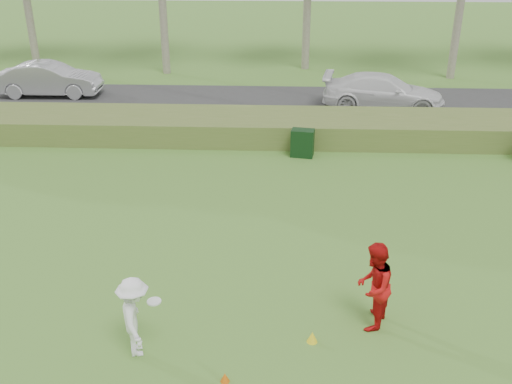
{
  "coord_description": "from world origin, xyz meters",
  "views": [
    {
      "loc": [
        0.6,
        -9.45,
        7.5
      ],
      "look_at": [
        0.0,
        4.0,
        1.3
      ],
      "focal_mm": 40.0,
      "sensor_mm": 36.0,
      "label": 1
    }
  ],
  "objects_px": {
    "player_red": "(374,286)",
    "utility_cabinet": "(302,143)",
    "car_mid": "(49,79)",
    "cone_orange": "(225,377)",
    "cone_yellow": "(312,337)",
    "player_white": "(135,317)",
    "car_right": "(383,92)"
  },
  "relations": [
    {
      "from": "player_white",
      "to": "cone_orange",
      "type": "bearing_deg",
      "value": -129.61
    },
    {
      "from": "player_white",
      "to": "utility_cabinet",
      "type": "bearing_deg",
      "value": -35.14
    },
    {
      "from": "player_white",
      "to": "cone_yellow",
      "type": "relative_size",
      "value": 7.0
    },
    {
      "from": "utility_cabinet",
      "to": "player_red",
      "type": "bearing_deg",
      "value": -73.77
    },
    {
      "from": "car_mid",
      "to": "car_right",
      "type": "xyz_separation_m",
      "value": [
        15.96,
        -1.62,
        -0.03
      ]
    },
    {
      "from": "player_white",
      "to": "car_right",
      "type": "distance_m",
      "value": 18.31
    },
    {
      "from": "utility_cabinet",
      "to": "car_right",
      "type": "distance_m",
      "value": 7.13
    },
    {
      "from": "player_white",
      "to": "car_mid",
      "type": "xyz_separation_m",
      "value": [
        -8.64,
        18.4,
        0.04
      ]
    },
    {
      "from": "utility_cabinet",
      "to": "car_right",
      "type": "relative_size",
      "value": 0.19
    },
    {
      "from": "player_red",
      "to": "utility_cabinet",
      "type": "relative_size",
      "value": 1.9
    },
    {
      "from": "player_white",
      "to": "car_mid",
      "type": "height_order",
      "value": "car_mid"
    },
    {
      "from": "car_mid",
      "to": "player_white",
      "type": "bearing_deg",
      "value": -156.28
    },
    {
      "from": "player_white",
      "to": "player_red",
      "type": "bearing_deg",
      "value": -94.49
    },
    {
      "from": "player_red",
      "to": "cone_orange",
      "type": "bearing_deg",
      "value": -36.64
    },
    {
      "from": "player_red",
      "to": "car_mid",
      "type": "bearing_deg",
      "value": -120.95
    },
    {
      "from": "car_mid",
      "to": "car_right",
      "type": "distance_m",
      "value": 16.04
    },
    {
      "from": "cone_yellow",
      "to": "car_right",
      "type": "distance_m",
      "value": 16.81
    },
    {
      "from": "player_white",
      "to": "car_right",
      "type": "bearing_deg",
      "value": -40.69
    },
    {
      "from": "cone_yellow",
      "to": "car_mid",
      "type": "height_order",
      "value": "car_mid"
    },
    {
      "from": "player_red",
      "to": "cone_orange",
      "type": "relative_size",
      "value": 10.16
    },
    {
      "from": "player_red",
      "to": "utility_cabinet",
      "type": "distance_m",
      "value": 9.81
    },
    {
      "from": "car_right",
      "to": "player_white",
      "type": "bearing_deg",
      "value": 165.87
    },
    {
      "from": "player_red",
      "to": "car_mid",
      "type": "xyz_separation_m",
      "value": [
        -13.28,
        17.36,
        -0.08
      ]
    },
    {
      "from": "cone_yellow",
      "to": "utility_cabinet",
      "type": "bearing_deg",
      "value": 89.49
    },
    {
      "from": "cone_yellow",
      "to": "cone_orange",
      "type": "bearing_deg",
      "value": -144.28
    },
    {
      "from": "player_red",
      "to": "car_right",
      "type": "distance_m",
      "value": 15.97
    },
    {
      "from": "cone_yellow",
      "to": "car_mid",
      "type": "bearing_deg",
      "value": 123.86
    },
    {
      "from": "player_red",
      "to": "utility_cabinet",
      "type": "xyz_separation_m",
      "value": [
        -1.14,
        9.73,
        -0.45
      ]
    },
    {
      "from": "cone_yellow",
      "to": "car_right",
      "type": "height_order",
      "value": "car_right"
    },
    {
      "from": "player_white",
      "to": "car_right",
      "type": "relative_size",
      "value": 0.31
    },
    {
      "from": "player_white",
      "to": "cone_orange",
      "type": "distance_m",
      "value": 2.05
    },
    {
      "from": "utility_cabinet",
      "to": "car_mid",
      "type": "bearing_deg",
      "value": 157.42
    }
  ]
}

